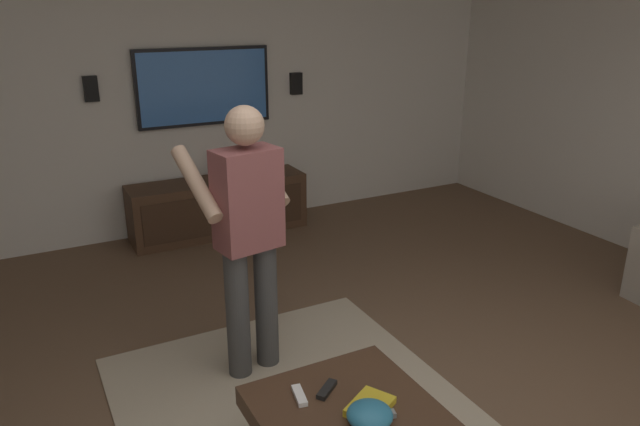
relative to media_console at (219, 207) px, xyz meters
The scene contains 12 objects.
wall_back_tv 1.22m from the media_console, 42.50° to the left, with size 0.10×7.27×2.81m, color silver.
media_console is the anchor object (origin of this frame).
tv 1.15m from the media_console, ahead, with size 0.05×1.29×0.73m.
person_standing 2.47m from the media_console, 166.24° to the left, with size 0.60×0.60×1.64m.
bowl 3.56m from the media_console, behind, with size 0.21×0.21×0.09m, color teal.
remote_white 3.28m from the media_console, 168.14° to the left, with size 0.15×0.04×0.02m, color white.
remote_black 3.28m from the media_console, behind, with size 0.15×0.04×0.02m, color black.
remote_grey 3.54m from the media_console, behind, with size 0.15×0.04×0.02m, color slate.
book 3.47m from the media_console, behind, with size 0.22×0.16×0.04m, color gold.
vase_round 0.40m from the media_console, 109.15° to the right, with size 0.22×0.22×0.22m, color red.
wall_speaker_left 1.49m from the media_console, 75.36° to the right, with size 0.06×0.12×0.22m, color black.
wall_speaker_right 1.57m from the media_console, 75.90° to the left, with size 0.06×0.12×0.22m, color black.
Camera 1 is at (-2.03, 1.38, 2.16)m, focal length 33.57 mm.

